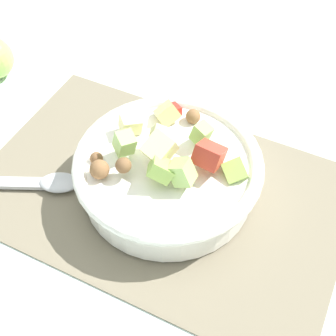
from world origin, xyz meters
TOP-DOWN VIEW (x-y plane):
  - ground_plane at (0.00, 0.00)m, footprint 2.40×2.40m
  - placemat at (0.00, 0.00)m, footprint 0.51×0.33m
  - salad_bowl at (-0.01, -0.01)m, footprint 0.26×0.26m
  - serving_spoon at (0.18, 0.08)m, footprint 0.23×0.12m

SIDE VIEW (x-z plane):
  - ground_plane at x=0.00m, z-range 0.00..0.00m
  - placemat at x=0.00m, z-range 0.00..0.01m
  - serving_spoon at x=0.18m, z-range 0.00..0.02m
  - salad_bowl at x=-0.01m, z-range -0.01..0.10m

